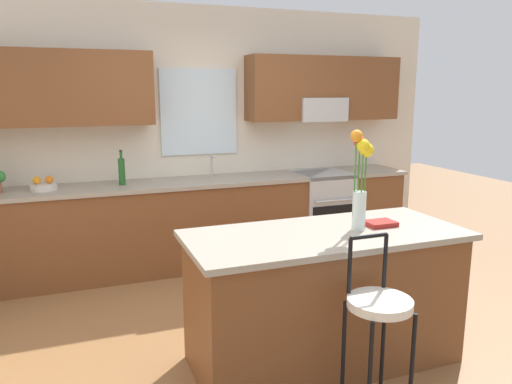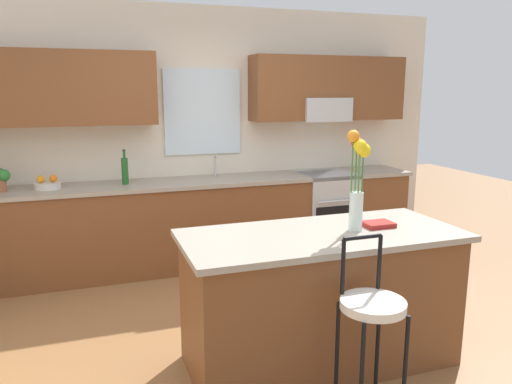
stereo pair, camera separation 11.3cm
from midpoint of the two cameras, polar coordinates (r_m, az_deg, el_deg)
The scene contains 11 objects.
ground_plane at distance 3.92m, azimuth 0.55°, elevation -16.15°, with size 14.00×14.00×0.00m, color olive.
back_wall_assembly at distance 5.38m, azimuth -6.90°, elevation 8.20°, with size 5.60×0.50×2.70m.
counter_run at distance 5.27m, azimuth -6.15°, elevation -3.41°, with size 4.56×0.64×0.92m.
sink_faucet at distance 5.31m, azimuth -5.71°, elevation 3.27°, with size 0.02×0.13×0.23m.
oven_range at distance 5.72m, azimuth 6.98°, elevation -2.28°, with size 0.60×0.64×0.92m.
kitchen_island at distance 3.43m, azimuth 6.91°, elevation -11.97°, with size 1.85×0.81×0.92m.
bar_stool_near at distance 2.87m, azimuth 12.86°, elevation -13.28°, with size 0.36×0.36×1.04m.
flower_vase at distance 3.28m, azimuth 11.04°, elevation 1.82°, with size 0.16×0.13×0.67m.
cookbook at distance 3.48m, azimuth 13.28°, elevation -3.56°, with size 0.20×0.15×0.03m, color maroon.
fruit_bowl_oranges at distance 5.02m, azimuth -23.93°, elevation 0.68°, with size 0.24×0.24×0.13m.
bottle_olive_oil at distance 5.01m, azimuth -15.87°, elevation 2.37°, with size 0.06×0.06×0.34m.
Camera 1 is at (-1.31, -3.21, 1.83)m, focal length 34.62 mm.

